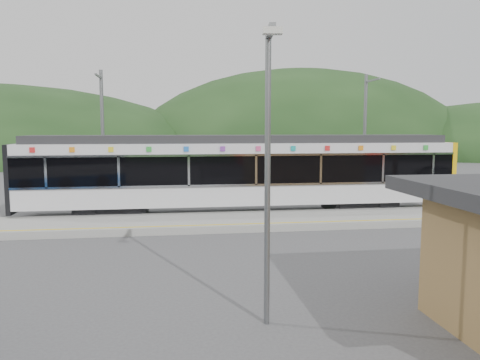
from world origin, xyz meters
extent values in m
plane|color=#4C4C4F|center=(0.00, 0.00, 0.00)|extent=(120.00, 120.00, 0.00)
ellipsoid|color=#1E3D19|center=(16.00, 54.00, 0.00)|extent=(52.00, 39.00, 26.00)
cube|color=#9E9E99|center=(0.00, 3.30, 0.15)|extent=(26.00, 3.20, 0.30)
cube|color=yellow|center=(0.00, 2.00, 0.30)|extent=(26.00, 0.10, 0.01)
cube|color=black|center=(-6.29, 6.00, 0.30)|extent=(3.20, 2.20, 0.56)
cube|color=black|center=(5.71, 6.00, 0.30)|extent=(3.20, 2.20, 0.56)
cube|color=silver|center=(-0.29, 6.00, 1.04)|extent=(20.00, 2.90, 0.92)
cube|color=black|center=(-0.29, 6.00, 2.23)|extent=(20.00, 2.96, 1.45)
cube|color=silver|center=(-0.29, 4.50, 1.55)|extent=(20.00, 0.05, 0.10)
cube|color=silver|center=(-0.29, 4.50, 2.90)|extent=(20.00, 0.05, 0.10)
cube|color=silver|center=(-0.29, 6.00, 3.17)|extent=(20.00, 2.90, 0.45)
cube|color=#2D2D30|center=(-0.29, 6.00, 3.58)|extent=(19.40, 2.50, 0.36)
cube|color=yellow|center=(9.83, 6.00, 1.90)|extent=(0.24, 2.92, 3.00)
cube|color=black|center=(-10.39, 6.00, 1.90)|extent=(0.20, 2.92, 3.00)
cube|color=silver|center=(-8.79, 4.50, 2.23)|extent=(0.10, 0.05, 1.35)
cube|color=silver|center=(-5.79, 4.50, 2.23)|extent=(0.10, 0.05, 1.35)
cube|color=silver|center=(-2.79, 4.50, 2.23)|extent=(0.10, 0.05, 1.35)
cube|color=silver|center=(0.21, 4.50, 2.23)|extent=(0.10, 0.05, 1.35)
cube|color=silver|center=(3.21, 4.50, 2.23)|extent=(0.10, 0.05, 1.35)
cube|color=silver|center=(6.21, 4.50, 2.23)|extent=(0.10, 0.05, 1.35)
cube|color=silver|center=(8.71, 4.50, 2.23)|extent=(0.10, 0.05, 1.35)
cube|color=red|center=(-9.29, 4.51, 3.18)|extent=(0.22, 0.04, 0.22)
cube|color=orange|center=(-7.69, 4.51, 3.18)|extent=(0.22, 0.04, 0.22)
cube|color=yellow|center=(-6.09, 4.51, 3.18)|extent=(0.22, 0.04, 0.22)
cube|color=green|center=(-4.49, 4.51, 3.18)|extent=(0.22, 0.04, 0.22)
cube|color=blue|center=(-2.89, 4.51, 3.18)|extent=(0.22, 0.04, 0.22)
cube|color=purple|center=(-1.29, 4.51, 3.18)|extent=(0.22, 0.04, 0.22)
cube|color=#E54C8C|center=(0.31, 4.51, 3.18)|extent=(0.22, 0.04, 0.22)
cube|color=#19A5A5|center=(1.91, 4.51, 3.18)|extent=(0.22, 0.04, 0.22)
cube|color=red|center=(3.51, 4.51, 3.18)|extent=(0.22, 0.04, 0.22)
cube|color=orange|center=(5.11, 4.51, 3.18)|extent=(0.22, 0.04, 0.22)
cube|color=yellow|center=(6.71, 4.51, 3.18)|extent=(0.22, 0.04, 0.22)
cube|color=green|center=(8.31, 4.51, 3.18)|extent=(0.22, 0.04, 0.22)
cylinder|color=slate|center=(-7.00, 8.60, 3.50)|extent=(0.18, 0.18, 7.00)
cube|color=slate|center=(-7.00, 7.80, 6.60)|extent=(0.08, 1.80, 0.08)
cylinder|color=slate|center=(7.00, 8.60, 3.50)|extent=(0.18, 0.18, 7.00)
cube|color=slate|center=(7.00, 7.80, 6.60)|extent=(0.08, 1.80, 0.08)
cylinder|color=slate|center=(-1.55, -6.79, 2.98)|extent=(0.12, 0.12, 5.97)
cube|color=slate|center=(-1.55, -7.24, 5.87)|extent=(0.24, 1.00, 0.12)
cube|color=silver|center=(-1.55, -7.69, 5.79)|extent=(0.37, 0.22, 0.12)
camera|label=1|loc=(-3.42, -16.03, 4.07)|focal=35.00mm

